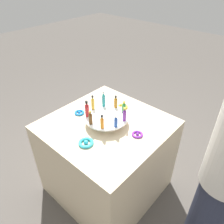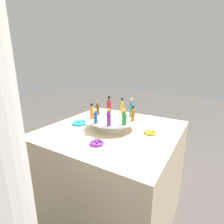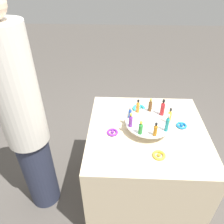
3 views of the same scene
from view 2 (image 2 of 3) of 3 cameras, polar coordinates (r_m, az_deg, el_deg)
The scene contains 16 objects.
ground_plane at distance 1.69m, azimuth 0.15°, elevation -30.51°, with size 12.00×12.00×0.00m, color #4C4742.
party_table at distance 1.44m, azimuth 0.16°, elevation -19.85°, with size 0.89×0.89×0.77m.
display_stand at distance 1.23m, azimuth 0.17°, elevation -3.17°, with size 0.34×0.34×0.07m.
bottle_amber at distance 1.17m, azimuth 6.81°, elevation -0.68°, with size 0.03×0.03×0.11m.
bottle_teal at distance 1.26m, azimuth 6.27°, elevation 1.24°, with size 0.03×0.03×0.14m.
bottle_gold at distance 1.33m, azimuth 3.19°, elevation 1.79°, with size 0.03×0.03×0.12m.
bottle_red at distance 1.35m, azimuth -0.97°, elevation 2.14°, with size 0.03×0.03×0.13m.
bottle_brown at distance 1.30m, azimuth -4.72°, elevation 1.13°, with size 0.03×0.03×0.11m.
bottle_orange at distance 1.22m, azimuth -6.60°, elevation 0.04°, with size 0.03×0.03×0.11m.
bottle_blue at distance 1.13m, azimuth -5.36°, elevation -1.56°, with size 0.03×0.03×0.10m.
bottle_purple at distance 1.08m, azimuth -1.05°, elevation -1.99°, with size 0.03×0.03×0.11m.
bottle_green at distance 1.10m, azimuth 4.02°, elevation -1.88°, with size 0.03×0.03×0.10m.
ribbon_bow_blue at distance 1.49m, azimuth 3.66°, elevation -1.57°, with size 0.08×0.08×0.02m.
ribbon_bow_teal at distance 1.36m, azimuth -10.53°, elevation -3.45°, with size 0.11×0.11×0.03m.
ribbon_bow_purple at distance 1.02m, azimuth -4.99°, elevation -10.02°, with size 0.08×0.08×0.02m.
ribbon_bow_gold at distance 1.19m, azimuth 12.43°, elevation -6.47°, with size 0.09×0.09×0.02m.
Camera 2 is at (-1.00, -0.59, 1.22)m, focal length 28.00 mm.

